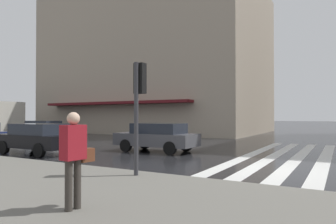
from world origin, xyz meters
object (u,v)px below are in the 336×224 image
object	(u,v)px
car_dark_grey	(157,136)
pedestrian_in_red_jacket	(75,153)
car_white	(44,129)
car_black	(38,138)
traffic_signal_post	(139,94)

from	to	relation	value
car_dark_grey	pedestrian_in_red_jacket	xyz separation A→B (m)	(-9.14, -3.98, 0.37)
car_white	pedestrian_in_red_jacket	world-z (taller)	pedestrian_in_red_jacket
car_black	traffic_signal_post	bearing A→B (deg)	-108.23
car_dark_grey	car_white	bearing A→B (deg)	76.15
car_white	pedestrian_in_red_jacket	bearing A→B (deg)	-126.94
car_dark_grey	car_white	distance (m)	12.53
car_black	car_white	world-z (taller)	same
pedestrian_in_red_jacket	car_white	bearing A→B (deg)	53.06
traffic_signal_post	pedestrian_in_red_jacket	size ratio (longest dim) A/B	1.84
car_white	pedestrian_in_red_jacket	xyz separation A→B (m)	(-12.14, -16.14, 0.37)
car_black	car_white	size ratio (longest dim) A/B	1.00
car_white	car_black	bearing A→B (deg)	-129.99
car_white	pedestrian_in_red_jacket	size ratio (longest dim) A/B	2.44
car_dark_grey	car_black	size ratio (longest dim) A/B	1.00
car_dark_grey	car_white	size ratio (longest dim) A/B	1.00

